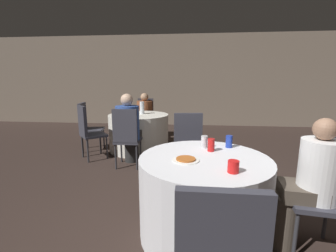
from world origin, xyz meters
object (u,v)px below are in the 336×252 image
(chair_far_west, at_px, (87,123))
(chair_far_south, at_px, (126,134))
(chair_near_east, at_px, (332,187))
(person_blue_shirt, at_px, (129,129))
(chair_near_north, at_px, (189,144))
(chair_far_north, at_px, (145,115))
(person_white_shirt, at_px, (306,187))
(person_floral_shirt, at_px, (144,116))
(pizza_plate_near, at_px, (186,159))
(bottle_far, at_px, (142,108))
(soda_can_silver, at_px, (204,142))
(table_far, at_px, (139,132))
(soda_can_blue, at_px, (229,141))
(chair_far_southwest, at_px, (88,128))
(table_near, at_px, (203,196))
(soda_can_red, at_px, (211,145))

(chair_far_west, bearing_deg, chair_far_south, 41.00)
(chair_near_east, xyz_separation_m, person_blue_shirt, (-2.12, 1.78, 0.05))
(chair_near_north, xyz_separation_m, chair_far_north, (-1.09, 2.54, 0.00))
(person_white_shirt, relative_size, person_floral_shirt, 1.00)
(pizza_plate_near, distance_m, bottle_far, 2.84)
(chair_far_south, xyz_separation_m, soda_can_silver, (1.14, -1.18, 0.22))
(table_far, xyz_separation_m, bottle_far, (0.06, 0.08, 0.49))
(person_floral_shirt, xyz_separation_m, pizza_plate_near, (1.06, -3.44, 0.16))
(chair_far_north, xyz_separation_m, person_floral_shirt, (0.01, -0.16, 0.01))
(table_far, xyz_separation_m, person_floral_shirt, (-0.06, 0.85, 0.21))
(soda_can_blue, bearing_deg, person_white_shirt, -39.39)
(chair_near_north, relative_size, chair_far_south, 1.00)
(chair_near_east, xyz_separation_m, bottle_far, (-2.10, 2.72, 0.29))
(person_white_shirt, bearing_deg, chair_far_southwest, 62.45)
(chair_near_north, xyz_separation_m, bottle_far, (-0.97, 1.60, 0.29))
(chair_near_east, relative_size, chair_far_southwest, 1.00)
(bottle_far, bearing_deg, chair_far_south, -91.14)
(table_near, height_order, chair_far_southwest, chair_far_southwest)
(chair_near_north, xyz_separation_m, chair_far_southwest, (-1.79, 0.85, 0.00))
(bottle_far, bearing_deg, person_blue_shirt, -91.66)
(chair_far_north, bearing_deg, chair_near_north, 109.51)
(chair_far_south, height_order, bottle_far, bottle_far)
(chair_far_southwest, height_order, soda_can_blue, chair_far_southwest)
(chair_near_north, height_order, person_blue_shirt, person_blue_shirt)
(person_blue_shirt, bearing_deg, soda_can_red, -52.20)
(chair_far_southwest, xyz_separation_m, soda_can_red, (2.01, -1.64, 0.22))
(chair_far_south, height_order, soda_can_red, chair_far_south)
(chair_near_north, relative_size, bottle_far, 3.85)
(chair_near_north, bearing_deg, chair_far_west, -41.75)
(chair_far_west, distance_m, pizza_plate_near, 3.14)
(table_far, distance_m, chair_far_west, 1.04)
(chair_far_south, xyz_separation_m, person_floral_shirt, (-0.09, 1.88, 0.01))
(pizza_plate_near, height_order, soda_can_blue, soda_can_blue)
(chair_far_south, bearing_deg, table_far, 90.00)
(table_far, relative_size, soda_can_red, 9.85)
(person_blue_shirt, relative_size, soda_can_silver, 9.81)
(chair_near_east, xyz_separation_m, soda_can_blue, (-0.72, 0.47, 0.22))
(chair_far_west, xyz_separation_m, soda_can_blue, (2.43, -1.99, 0.22))
(chair_near_east, relative_size, chair_far_south, 1.00)
(chair_far_north, distance_m, soda_can_red, 3.58)
(chair_near_east, bearing_deg, chair_far_west, 59.83)
(table_far, bearing_deg, chair_far_south, -88.01)
(table_near, height_order, soda_can_silver, soda_can_silver)
(person_floral_shirt, bearing_deg, chair_far_southwest, 61.23)
(person_floral_shirt, distance_m, pizza_plate_near, 3.61)
(chair_far_southwest, bearing_deg, person_white_shirt, 13.53)
(chair_far_south, distance_m, pizza_plate_near, 1.85)
(table_near, distance_m, person_blue_shirt, 2.01)
(chair_near_east, bearing_deg, table_near, 90.00)
(table_far, xyz_separation_m, chair_far_southwest, (-0.77, -0.67, 0.20))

